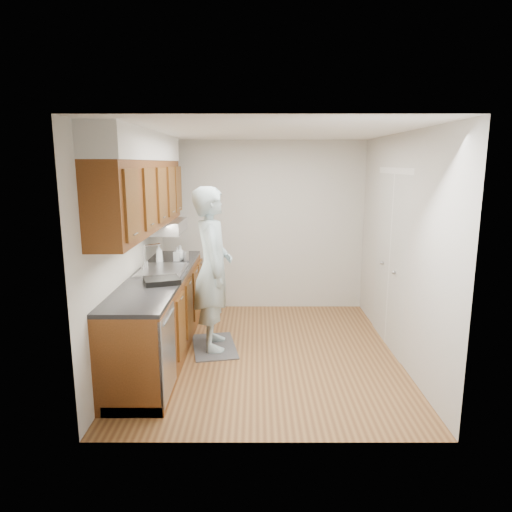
{
  "coord_description": "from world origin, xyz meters",
  "views": [
    {
      "loc": [
        -0.1,
        -4.99,
        2.17
      ],
      "look_at": [
        -0.1,
        0.25,
        1.1
      ],
      "focal_mm": 32.0,
      "sensor_mm": 36.0,
      "label": 1
    }
  ],
  "objects": [
    {
      "name": "floor_mat",
      "position": [
        -0.6,
        0.17,
        0.01
      ],
      "size": [
        0.64,
        0.91,
        0.02
      ],
      "primitive_type": "cube",
      "rotation": [
        0.0,
        0.0,
        0.19
      ],
      "color": "#59595C",
      "rests_on": "floor"
    },
    {
      "name": "ceiling",
      "position": [
        0.0,
        0.0,
        2.5
      ],
      "size": [
        3.5,
        3.5,
        0.0
      ],
      "primitive_type": "plane",
      "rotation": [
        3.14,
        0.0,
        0.0
      ],
      "color": "white",
      "rests_on": "wall_left"
    },
    {
      "name": "soap_bottle_b",
      "position": [
        -1.11,
        0.72,
        1.03
      ],
      "size": [
        0.1,
        0.1,
        0.18
      ],
      "primitive_type": "imported",
      "rotation": [
        0.0,
        0.0,
        -0.19
      ],
      "color": "silver",
      "rests_on": "counter"
    },
    {
      "name": "wall_right",
      "position": [
        1.5,
        0.0,
        1.25
      ],
      "size": [
        0.02,
        3.5,
        2.5
      ],
      "primitive_type": "cube",
      "color": "beige",
      "rests_on": "floor"
    },
    {
      "name": "soap_bottle_a",
      "position": [
        -1.31,
        0.6,
        1.06
      ],
      "size": [
        0.1,
        0.1,
        0.24
      ],
      "primitive_type": "imported",
      "rotation": [
        0.0,
        0.0,
        -0.11
      ],
      "color": "silver",
      "rests_on": "counter"
    },
    {
      "name": "soap_bottle_c",
      "position": [
        -1.08,
        0.78,
        1.04
      ],
      "size": [
        0.21,
        0.21,
        0.19
      ],
      "primitive_type": "imported",
      "rotation": [
        0.0,
        0.0,
        0.63
      ],
      "color": "silver",
      "rests_on": "counter"
    },
    {
      "name": "wall_left",
      "position": [
        -1.5,
        0.0,
        1.25
      ],
      "size": [
        0.02,
        3.5,
        2.5
      ],
      "primitive_type": "cube",
      "color": "beige",
      "rests_on": "floor"
    },
    {
      "name": "person",
      "position": [
        -0.6,
        0.17,
        1.09
      ],
      "size": [
        0.59,
        0.81,
        2.15
      ],
      "primitive_type": "imported",
      "rotation": [
        0.0,
        0.0,
        1.68
      ],
      "color": "#A3BFC7",
      "rests_on": "floor_mat"
    },
    {
      "name": "counter",
      "position": [
        -1.2,
        -0.0,
        0.49
      ],
      "size": [
        0.64,
        2.8,
        1.3
      ],
      "color": "brown",
      "rests_on": "floor"
    },
    {
      "name": "floor",
      "position": [
        0.0,
        0.0,
        0.0
      ],
      "size": [
        3.5,
        3.5,
        0.0
      ],
      "primitive_type": "plane",
      "color": "olive",
      "rests_on": "ground"
    },
    {
      "name": "dish_rack",
      "position": [
        -1.09,
        -0.38,
        0.97
      ],
      "size": [
        0.44,
        0.4,
        0.06
      ],
      "primitive_type": "cube",
      "rotation": [
        0.0,
        0.0,
        0.34
      ],
      "color": "black",
      "rests_on": "counter"
    },
    {
      "name": "wall_back",
      "position": [
        0.0,
        1.75,
        1.25
      ],
      "size": [
        3.0,
        0.02,
        2.5
      ],
      "primitive_type": "cube",
      "color": "beige",
      "rests_on": "floor"
    },
    {
      "name": "upper_cabinets",
      "position": [
        -1.33,
        0.05,
        1.95
      ],
      "size": [
        0.47,
        2.8,
        1.21
      ],
      "color": "brown",
      "rests_on": "wall_left"
    },
    {
      "name": "closet_door",
      "position": [
        1.49,
        0.3,
        1.02
      ],
      "size": [
        0.02,
        1.22,
        2.05
      ],
      "primitive_type": "cube",
      "color": "silver",
      "rests_on": "wall_right"
    },
    {
      "name": "steel_can",
      "position": [
        -1.0,
        0.73,
        1.0
      ],
      "size": [
        0.08,
        0.08,
        0.13
      ],
      "primitive_type": "cylinder",
      "rotation": [
        0.0,
        0.0,
        -0.11
      ],
      "color": "#A5A5AA",
      "rests_on": "counter"
    }
  ]
}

